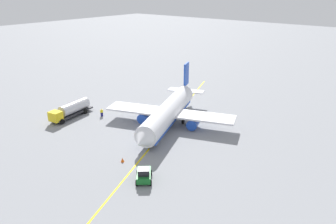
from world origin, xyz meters
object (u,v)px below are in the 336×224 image
fuel_tanker (71,109)px  safety_cone_nose (122,160)px  refueling_worker (102,113)px  pushback_tug (144,175)px  airplane (169,112)px

fuel_tanker → safety_cone_nose: size_ratio=16.46×
refueling_worker → safety_cone_nose: 20.75m
pushback_tug → refueling_worker: (-12.59, -24.06, -0.19)m
fuel_tanker → safety_cone_nose: 23.40m
fuel_tanker → pushback_tug: bearing=74.1°
fuel_tanker → refueling_worker: bearing=132.8°
safety_cone_nose → refueling_worker: bearing=-121.4°
airplane → fuel_tanker: bearing=-62.9°
refueling_worker → airplane: bearing=110.6°
airplane → pushback_tug: size_ratio=7.59×
airplane → safety_cone_nose: airplane is taller
fuel_tanker → refueling_worker: size_ratio=6.39×
airplane → pushback_tug: airplane is taller
safety_cone_nose → pushback_tug: bearing=74.3°
fuel_tanker → safety_cone_nose: fuel_tanker is taller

